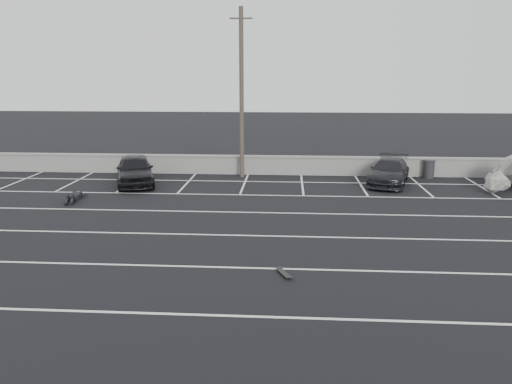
# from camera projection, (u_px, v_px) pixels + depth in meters

# --- Properties ---
(ground) EXTENTS (120.00, 120.00, 0.00)m
(ground) POSITION_uv_depth(u_px,v_px,m) (177.00, 266.00, 14.84)
(ground) COLOR black
(ground) RESTS_ON ground
(seawall) EXTENTS (50.00, 0.45, 1.06)m
(seawall) POSITION_uv_depth(u_px,v_px,m) (231.00, 164.00, 28.30)
(seawall) COLOR gray
(seawall) RESTS_ON ground
(stall_lines) EXTENTS (36.00, 20.05, 0.01)m
(stall_lines) POSITION_uv_depth(u_px,v_px,m) (200.00, 223.00, 19.12)
(stall_lines) COLOR silver
(stall_lines) RESTS_ON ground
(car_left) EXTENTS (3.12, 4.81, 1.52)m
(car_left) POSITION_uv_depth(u_px,v_px,m) (135.00, 170.00, 25.61)
(car_left) COLOR black
(car_left) RESTS_ON ground
(car_right) EXTENTS (3.03, 4.78, 1.29)m
(car_right) POSITION_uv_depth(u_px,v_px,m) (389.00, 171.00, 25.75)
(car_right) COLOR black
(car_right) RESTS_ON ground
(utility_pole) EXTENTS (1.19, 0.24, 8.94)m
(utility_pole) POSITION_uv_depth(u_px,v_px,m) (242.00, 94.00, 26.55)
(utility_pole) COLOR #4C4238
(utility_pole) RESTS_ON ground
(trash_bin) EXTENTS (0.80, 0.80, 0.99)m
(trash_bin) POSITION_uv_depth(u_px,v_px,m) (429.00, 169.00, 27.20)
(trash_bin) COLOR #27272A
(trash_bin) RESTS_ON ground
(person) EXTENTS (1.63, 2.66, 0.48)m
(person) POSITION_uv_depth(u_px,v_px,m) (75.00, 194.00, 22.71)
(person) COLOR black
(person) RESTS_ON ground
(skateboard) EXTENTS (0.43, 0.68, 0.08)m
(skateboard) POSITION_uv_depth(u_px,v_px,m) (284.00, 273.00, 14.15)
(skateboard) COLOR black
(skateboard) RESTS_ON ground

